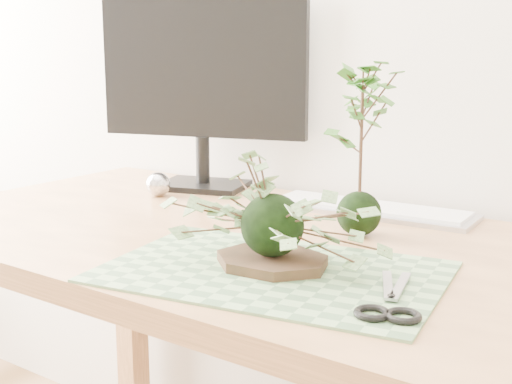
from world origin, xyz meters
TOP-DOWN VIEW (x-y plane):
  - desk at (0.06, 1.23)m, footprint 1.60×0.70m
  - cutting_mat at (0.07, 1.08)m, footprint 0.53×0.40m
  - stone_dish at (0.06, 1.10)m, footprint 0.19×0.19m
  - ivy_kokedama at (0.06, 1.10)m, footprint 0.33×0.33m
  - maple_kokedama at (0.08, 1.33)m, footprint 0.19×0.19m
  - keyboard at (0.02, 1.49)m, footprint 0.41×0.15m
  - monitor at (-0.40, 1.49)m, footprint 0.46×0.19m
  - foil_ball at (-0.42, 1.36)m, footprint 0.05×0.05m
  - scissors at (0.27, 1.03)m, footprint 0.10×0.19m

SIDE VIEW (x-z plane):
  - desk at x=0.06m, z-range 0.28..1.02m
  - cutting_mat at x=0.07m, z-range 0.74..0.74m
  - keyboard at x=0.02m, z-range 0.74..0.76m
  - scissors at x=0.27m, z-range 0.74..0.75m
  - stone_dish at x=0.06m, z-range 0.74..0.76m
  - foil_ball at x=-0.42m, z-range 0.74..0.79m
  - ivy_kokedama at x=0.06m, z-range 0.76..0.94m
  - maple_kokedama at x=0.08m, z-range 0.80..1.12m
  - monitor at x=-0.40m, z-range 0.77..1.19m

